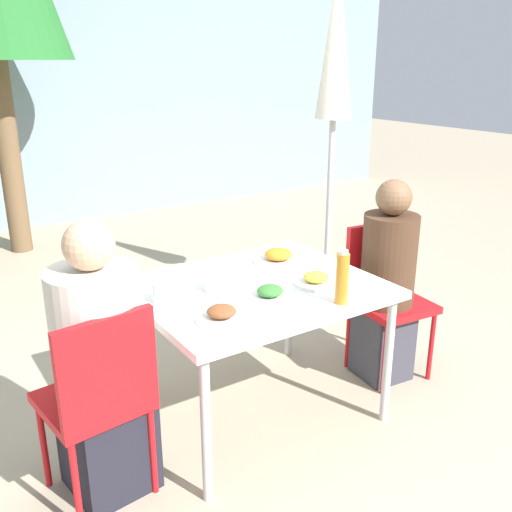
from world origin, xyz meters
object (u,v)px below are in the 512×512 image
Objects in this scene: chair_left at (100,392)px; salad_bowl at (223,284)px; person_right at (387,287)px; bottle at (342,278)px; person_left at (101,371)px; chair_right at (384,287)px; drinking_cup at (161,293)px; closed_umbrella at (335,71)px.

salad_bowl is (0.70, 0.22, 0.24)m from chair_left.
person_right is 4.63× the size of bottle.
person_left is at bearing -168.84° from salad_bowl.
bottle reaches higher than salad_bowl.
person_right is at bearing 57.95° from chair_right.
bottle is 0.58m from salad_bowl.
drinking_cup is at bearing 2.96° from chair_right.
drinking_cup is at bearing 24.94° from chair_left.
chair_right is (1.76, 0.17, 0.00)m from chair_left.
person_right reaches higher than salad_bowl.
bottle is at bearing -23.05° from person_left.
bottle is (1.03, -0.30, 0.29)m from person_left.
chair_right is 4.99× the size of salad_bowl.
person_left is 0.44m from drinking_cup.
closed_umbrella is at bearing -104.80° from chair_right.
drinking_cup reaches higher than salad_bowl.
person_right is at bearing 26.52° from bottle.
drinking_cup is (0.39, 0.24, 0.26)m from chair_left.
person_right reaches higher than bottle.
bottle is at bearing 35.32° from chair_right.
person_left is 4.76× the size of bottle.
closed_umbrella is 1.91m from salad_bowl.
chair_left is 1.71m from person_right.
person_right is 1.03m from salad_bowl.
drinking_cup is (0.35, 0.16, 0.21)m from person_left.
person_left is at bearing 6.35° from person_right.
chair_left is 1.77m from chair_right.
chair_right is at bearing -122.05° from person_right.
chair_left is 0.53m from drinking_cup.
salad_bowl is at bearing 130.67° from bottle.
salad_bowl is at bearing 10.25° from chair_left.
bottle reaches higher than drinking_cup.
bottle reaches higher than chair_left.
chair_left is at bearing -152.57° from closed_umbrella.
chair_right is 1.39m from drinking_cup.
person_left reaches higher than person_right.
chair_left is at bearing -148.23° from drinking_cup.
bottle is at bearing -49.33° from salad_bowl.
person_right is at bearing -6.25° from drinking_cup.
closed_umbrella is 2.13m from drinking_cup.
salad_bowl is (-1.00, 0.12, 0.20)m from person_right.
bottle is 1.44× the size of salad_bowl.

